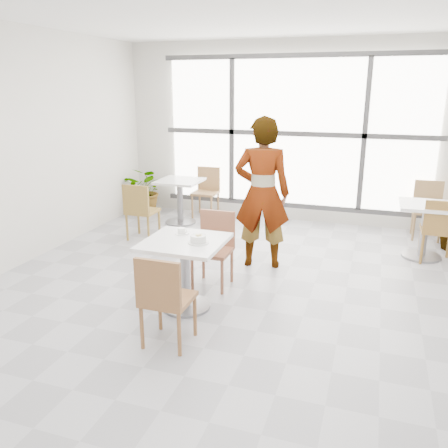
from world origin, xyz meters
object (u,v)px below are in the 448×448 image
(main_table, at_px, (185,261))
(bg_chair_left_far, at_px, (207,188))
(bg_table_right, at_px, (425,223))
(oatmeal_bowl, at_px, (198,239))
(bg_chair_right_far, at_px, (427,206))
(person, at_px, (262,194))
(bg_table_left, at_px, (180,195))
(chair_near, at_px, (164,296))
(bg_chair_right_near, at_px, (439,227))
(chair_far, at_px, (215,243))
(coffee_cup, at_px, (182,231))
(bg_chair_left_near, at_px, (140,208))
(plant_left, at_px, (147,190))

(main_table, height_order, bg_chair_left_far, bg_chair_left_far)
(main_table, bearing_deg, bg_table_right, 44.11)
(oatmeal_bowl, relative_size, bg_chair_right_far, 0.24)
(person, xyz_separation_m, bg_table_left, (-1.77, 1.44, -0.47))
(chair_near, bearing_deg, oatmeal_bowl, -92.92)
(bg_chair_right_near, bearing_deg, person, 20.07)
(bg_chair_left_far, bearing_deg, chair_far, -67.70)
(bg_table_right, bearing_deg, coffee_cup, -139.34)
(bg_chair_left_near, xyz_separation_m, plant_left, (-0.64, 1.43, -0.07))
(oatmeal_bowl, height_order, bg_chair_right_far, bg_chair_right_far)
(person, xyz_separation_m, bg_chair_left_near, (-1.98, 0.41, -0.46))
(chair_near, xyz_separation_m, bg_chair_right_near, (2.50, 2.99, 0.00))
(chair_far, relative_size, coffee_cup, 5.47)
(main_table, relative_size, bg_chair_right_near, 0.92)
(oatmeal_bowl, bearing_deg, main_table, 168.32)
(main_table, distance_m, oatmeal_bowl, 0.32)
(bg_chair_left_near, bearing_deg, coffee_cup, 130.43)
(main_table, height_order, bg_table_left, same)
(chair_near, distance_m, coffee_cup, 1.01)
(chair_far, xyz_separation_m, person, (0.37, 0.75, 0.46))
(plant_left, bearing_deg, person, -35.17)
(bg_chair_right_near, bearing_deg, chair_far, 31.15)
(chair_near, relative_size, bg_table_right, 1.16)
(coffee_cup, bearing_deg, bg_table_left, 114.28)
(bg_chair_left_far, xyz_separation_m, bg_chair_right_near, (3.69, -1.24, 0.00))
(main_table, bearing_deg, chair_near, -80.51)
(chair_far, bearing_deg, bg_table_right, 35.65)
(oatmeal_bowl, distance_m, bg_chair_left_far, 3.72)
(bg_table_right, bearing_deg, bg_chair_right_near, -49.83)
(chair_far, height_order, bg_chair_left_near, same)
(bg_chair_left_near, distance_m, plant_left, 1.57)
(bg_chair_left_near, bearing_deg, bg_chair_right_near, -174.73)
(chair_far, bearing_deg, chair_near, -88.13)
(main_table, xyz_separation_m, chair_far, (0.08, 0.68, -0.02))
(oatmeal_bowl, relative_size, plant_left, 0.25)
(oatmeal_bowl, distance_m, bg_chair_left_near, 2.54)
(main_table, distance_m, bg_chair_right_far, 4.26)
(bg_table_left, distance_m, bg_chair_right_far, 3.94)
(main_table, xyz_separation_m, bg_chair_left_far, (-1.06, 3.47, -0.02))
(coffee_cup, bearing_deg, bg_chair_right_near, 36.72)
(person, bearing_deg, chair_far, 52.96)
(coffee_cup, distance_m, bg_chair_right_near, 3.43)
(bg_chair_left_near, relative_size, bg_chair_left_far, 1.00)
(bg_table_right, height_order, bg_chair_left_far, bg_chair_left_far)
(bg_chair_left_far, distance_m, bg_chair_right_far, 3.65)
(chair_near, bearing_deg, bg_table_left, -68.24)
(chair_near, relative_size, plant_left, 1.02)
(chair_far, xyz_separation_m, bg_chair_left_near, (-1.61, 1.16, 0.00))
(chair_near, xyz_separation_m, plant_left, (-2.29, 4.04, -0.07))
(chair_near, relative_size, bg_chair_right_far, 1.00)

